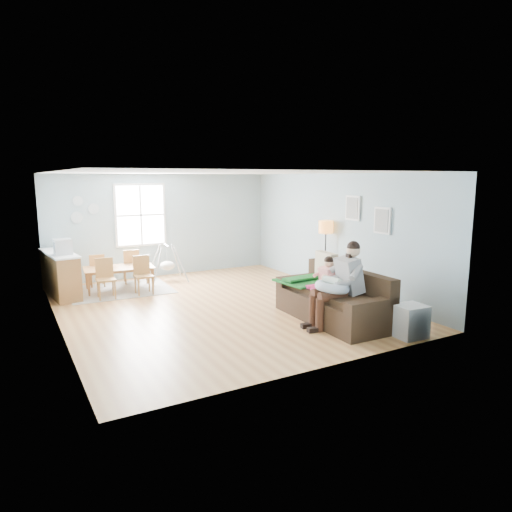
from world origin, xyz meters
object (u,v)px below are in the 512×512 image
counter (60,274)px  monitor (63,247)px  dining_table (120,279)px  chair_nw (97,269)px  storage_cube (410,321)px  baby_swing (167,265)px  sofa (335,302)px  chair_ne (131,264)px  chair_se (143,273)px  toddler (324,276)px  chair_sw (105,276)px  floor_lamp (326,233)px  father (340,281)px

counter → monitor: monitor is taller
dining_table → chair_nw: chair_nw is taller
storage_cube → baby_swing: bearing=109.8°
sofa → chair_ne: size_ratio=2.74×
chair_ne → counter: bearing=-166.5°
chair_se → monitor: bearing=166.2°
chair_nw → counter: counter is taller
sofa → toddler: bearing=110.2°
sofa → chair_nw: 5.85m
sofa → chair_sw: (-3.37, 3.67, 0.16)m
floor_lamp → chair_ne: bearing=143.9°
counter → monitor: 0.73m
monitor → chair_se: bearing=-13.8°
dining_table → toddler: bearing=-48.8°
father → baby_swing: 5.21m
chair_nw → baby_swing: baby_swing is taller
baby_swing → sofa: bearing=-70.3°
chair_sw → chair_nw: bearing=88.7°
dining_table → chair_sw: bearing=-122.1°
father → storage_cube: 1.31m
floor_lamp → counter: 6.06m
chair_sw → chair_se: chair_sw is taller
sofa → chair_se: bearing=125.1°
monitor → baby_swing: size_ratio=0.36×
father → chair_se: (-2.41, 3.98, -0.32)m
chair_sw → chair_ne: chair_sw is taller
storage_cube → baby_swing: 6.35m
father → storage_cube: bearing=-57.0°
monitor → baby_swing: (2.50, 0.60, -0.73)m
chair_se → father: bearing=-58.8°
floor_lamp → counter: (-5.50, 2.39, -0.85)m
chair_ne → counter: (-1.67, -0.40, 0.01)m
father → chair_se: 4.66m
chair_nw → chair_ne: (0.81, -0.03, 0.04)m
chair_nw → storage_cube: bearing=-57.9°
father → chair_ne: (-2.38, 5.10, -0.33)m
dining_table → counter: bearing=178.6°
counter → storage_cube: bearing=-50.5°
sofa → toddler: toddler is taller
father → chair_se: bearing=121.2°
monitor → chair_nw: bearing=43.2°
chair_ne → monitor: (-1.62, -0.73, 0.66)m
father → storage_cube: size_ratio=2.80×
sofa → floor_lamp: floor_lamp is taller
toddler → chair_ne: bearing=118.4°
floor_lamp → chair_ne: floor_lamp is taller
chair_nw → monitor: 1.31m
toddler → baby_swing: size_ratio=0.88×
sofa → floor_lamp: size_ratio=1.46×
floor_lamp → storage_cube: (-0.80, -3.31, -1.07)m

